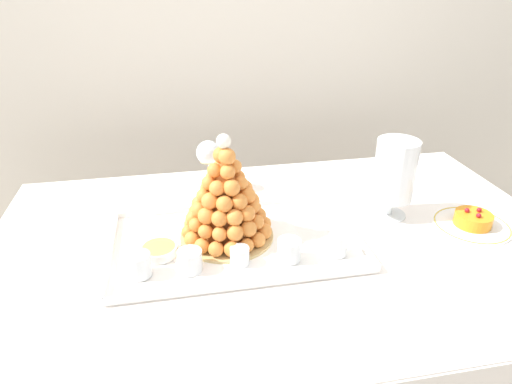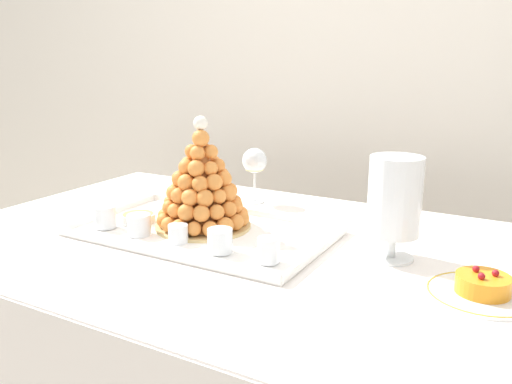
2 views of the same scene
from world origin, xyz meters
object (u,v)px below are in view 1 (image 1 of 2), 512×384
Objects in this scene: dessert_cup_left at (139,266)px; dessert_cup_mid_right at (289,251)px; creme_brulee_ramekin at (159,250)px; macaron_goblet at (395,171)px; dessert_cup_right at (338,245)px; fruit_tart_plate at (472,222)px; dessert_cup_mid_left at (190,261)px; dessert_cup_centre at (240,257)px; wine_glass at (208,154)px; serving_tray at (236,242)px; croquembouche at (226,200)px.

dessert_cup_mid_right is at bearing -0.69° from dessert_cup_left.
macaron_goblet is (0.69, 0.09, 0.13)m from creme_brulee_ramekin.
dessert_cup_mid_right and dessert_cup_right have the same top height.
dessert_cup_left is at bearing -176.10° from fruit_tart_plate.
dessert_cup_left reaches higher than fruit_tart_plate.
macaron_goblet is (0.61, 0.17, 0.11)m from dessert_cup_mid_left.
wine_glass is at bearing 94.23° from dessert_cup_centre.
dessert_cup_centre is at bearing -21.64° from creme_brulee_ramekin.
serving_tray is at bearing -83.74° from wine_glass.
dessert_cup_centre is 0.20× the size of macaron_goblet.
macaron_goblet reaches higher than serving_tray.
wine_glass is (-0.03, 0.45, 0.10)m from dessert_cup_centre.
wine_glass reaches higher than creme_brulee_ramekin.
creme_brulee_ramekin is (-0.08, 0.08, -0.01)m from dessert_cup_mid_left.
wine_glass is at bearing 93.16° from croquembouche.
dessert_cup_right is at bearing -0.48° from dessert_cup_mid_right.
dessert_cup_mid_left is at bearing 179.65° from dessert_cup_mid_right.
dessert_cup_left is at bearing 179.31° from dessert_cup_mid_right.
macaron_goblet reaches higher than dessert_cup_mid_left.
serving_tray is at bearing 157.04° from dessert_cup_right.
dessert_cup_mid_right reaches higher than dessert_cup_mid_left.
serving_tray is 11.10× the size of dessert_cup_mid_right.
serving_tray is at bearing -54.96° from croquembouche.
dessert_cup_centre reaches higher than serving_tray.
dessert_cup_centre is 0.13m from dessert_cup_mid_right.
dessert_cup_left is 0.37m from dessert_cup_mid_right.
macaron_goblet reaches higher than dessert_cup_centre.
dessert_cup_mid_right is 0.13m from dessert_cup_right.
wine_glass reaches higher than dessert_cup_left.
dessert_cup_right is 0.60× the size of creme_brulee_ramekin.
dessert_cup_mid_left is 0.25× the size of macaron_goblet.
creme_brulee_ramekin is (-0.33, 0.08, -0.01)m from dessert_cup_mid_right.
dessert_cup_mid_right is (0.25, -0.00, 0.00)m from dessert_cup_mid_left.
wine_glass is (-0.04, 0.34, 0.13)m from serving_tray.
macaron_goblet reaches higher than wine_glass.
dessert_cup_left is 1.20× the size of dessert_cup_centre.
croquembouche is 6.11× the size of dessert_cup_centre.
dessert_cup_right is (0.50, -0.01, -0.00)m from dessert_cup_left.
dessert_cup_centre is 0.28× the size of wine_glass.
croquembouche is 5.10× the size of dessert_cup_left.
fruit_tart_plate is (0.44, 0.07, -0.02)m from dessert_cup_right.
serving_tray is 2.21× the size of croquembouche.
dessert_cup_centre is (0.12, 0.00, -0.00)m from dessert_cup_mid_left.
croquembouche is 0.22m from creme_brulee_ramekin.
creme_brulee_ramekin is at bearing -173.94° from serving_tray.
macaron_goblet is at bearing 8.26° from serving_tray.
macaron_goblet is at bearing 37.53° from dessert_cup_right.
croquembouche reaches higher than dessert_cup_left.
fruit_tart_plate is at bearing -3.04° from serving_tray.
creme_brulee_ramekin reaches higher than serving_tray.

